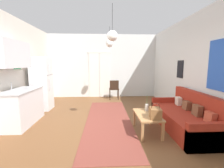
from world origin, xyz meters
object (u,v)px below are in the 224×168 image
at_px(handbag, 155,113).
at_px(pendant_lamp_near, 112,36).
at_px(couch, 186,118).
at_px(accent_chair, 114,88).
at_px(bamboo_vase, 147,107).
at_px(refrigerator, 42,83).
at_px(coffee_table, 147,117).
at_px(pendant_lamp_far, 109,44).

relative_size(handbag, pendant_lamp_near, 0.40).
xyz_separation_m(couch, accent_chair, (-1.53, 3.07, 0.21)).
relative_size(handbag, accent_chair, 0.39).
bearing_deg(accent_chair, bamboo_vase, 101.34).
height_order(handbag, refrigerator, refrigerator).
distance_m(couch, coffee_table, 0.99).
distance_m(couch, accent_chair, 3.44).
bearing_deg(couch, refrigerator, 156.46).
bearing_deg(pendant_lamp_near, couch, -3.98).
relative_size(coffee_table, refrigerator, 0.50).
bearing_deg(bamboo_vase, handbag, -85.32).
xyz_separation_m(couch, refrigerator, (-4.04, 1.76, 0.62)).
relative_size(couch, pendant_lamp_near, 2.49).
bearing_deg(accent_chair, refrigerator, 27.38).
xyz_separation_m(bamboo_vase, pendant_lamp_near, (-0.83, 0.00, 1.66)).
distance_m(coffee_table, handbag, 0.32).
relative_size(couch, refrigerator, 1.13).
bearing_deg(pendant_lamp_far, handbag, -71.72).
height_order(couch, refrigerator, refrigerator).
distance_m(bamboo_vase, pendant_lamp_near, 1.86).
relative_size(bamboo_vase, pendant_lamp_far, 0.53).
distance_m(handbag, refrigerator, 3.83).
height_order(coffee_table, pendant_lamp_near, pendant_lamp_near).
height_order(bamboo_vase, handbag, bamboo_vase).
bearing_deg(coffee_table, handbag, -70.54).
relative_size(bamboo_vase, pendant_lamp_near, 0.47).
bearing_deg(refrigerator, accent_chair, 27.52).
height_order(handbag, accent_chair, accent_chair).
xyz_separation_m(handbag, accent_chair, (-0.64, 3.45, -0.05)).
relative_size(couch, pendant_lamp_far, 2.79).
height_order(couch, coffee_table, couch).
bearing_deg(bamboo_vase, accent_chair, 101.47).
height_order(coffee_table, accent_chair, accent_chair).
relative_size(accent_chair, pendant_lamp_near, 1.04).
bearing_deg(accent_chair, pendant_lamp_far, 74.87).
distance_m(handbag, accent_chair, 3.51).
bearing_deg(coffee_table, accent_chair, 99.76).
bearing_deg(accent_chair, coffee_table, 99.62).
distance_m(coffee_table, pendant_lamp_near, 1.98).
bearing_deg(pendant_lamp_near, bamboo_vase, -0.05).
distance_m(accent_chair, pendant_lamp_near, 3.40).
relative_size(accent_chair, pendant_lamp_far, 1.16).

